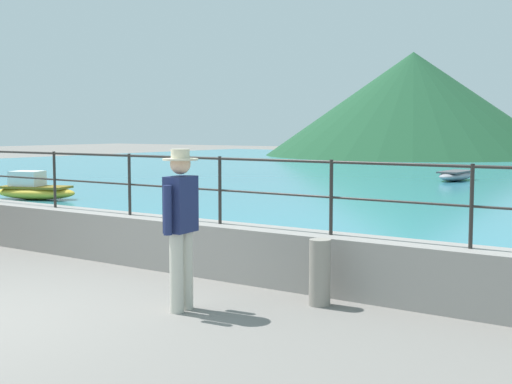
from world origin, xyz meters
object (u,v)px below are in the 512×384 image
(bollard, at_px, (320,272))
(boat_0, at_px, (34,189))
(boat_2, at_px, (456,175))
(person_walking, at_px, (181,221))

(bollard, relative_size, boat_0, 0.30)
(boat_2, bearing_deg, boat_0, -118.67)
(boat_2, bearing_deg, person_walking, -79.67)
(person_walking, distance_m, boat_2, 19.65)
(boat_0, bearing_deg, bollard, -23.93)
(bollard, relative_size, boat_2, 0.32)
(bollard, distance_m, boat_0, 12.88)
(person_walking, bearing_deg, boat_0, 149.53)
(person_walking, bearing_deg, bollard, 43.09)
(person_walking, xyz_separation_m, boat_2, (-3.52, 19.32, -0.72))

